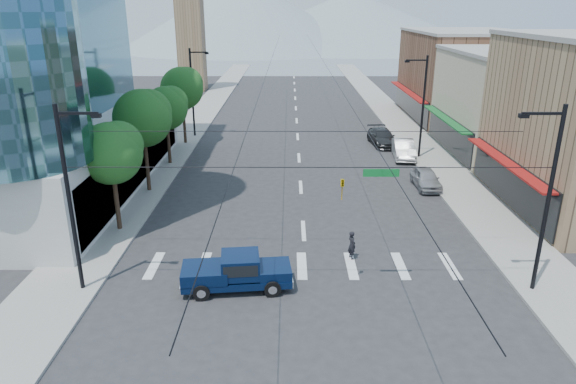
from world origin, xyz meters
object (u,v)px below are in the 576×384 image
pedestrian (352,245)px  parked_car_near (426,178)px  parked_car_mid (404,149)px  parked_car_far (382,137)px  pickup_truck (236,271)px

pedestrian → parked_car_near: bearing=-52.5°
parked_car_mid → parked_car_near: bearing=-85.1°
parked_car_mid → parked_car_far: 4.79m
pickup_truck → parked_car_mid: (12.81, 22.82, -0.12)m
pedestrian → parked_car_far: bearing=-35.2°
pickup_truck → parked_car_mid: bearing=54.7°
pickup_truck → parked_car_far: bearing=61.0°
pickup_truck → pedestrian: (5.91, 3.15, -0.13)m
pedestrian → parked_car_mid: parked_car_mid is taller
pickup_truck → parked_car_far: size_ratio=1.03×
parked_car_near → parked_car_mid: bearing=89.0°
parked_car_mid → parked_car_far: size_ratio=0.93×
pedestrian → parked_car_near: size_ratio=0.38×
parked_car_near → parked_car_mid: (0.00, 8.02, 0.10)m
pickup_truck → parked_car_mid: 26.17m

